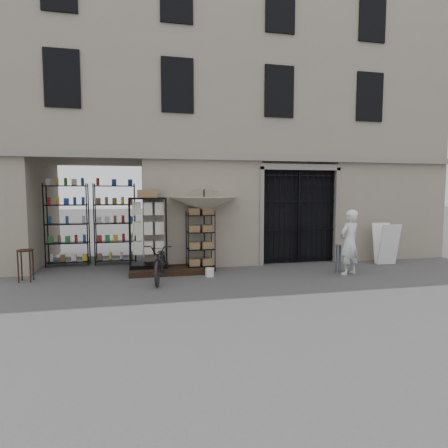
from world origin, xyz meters
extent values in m
plane|color=#232326|center=(0.00, 0.00, 0.00)|extent=(80.00, 80.00, 0.00)
cube|color=gray|center=(0.00, 4.00, 4.50)|extent=(14.00, 4.00, 9.00)
cube|color=black|center=(-4.50, 2.80, 1.50)|extent=(3.00, 1.70, 3.00)
cube|color=black|center=(-4.55, 3.30, 1.25)|extent=(2.70, 0.50, 2.50)
cube|color=black|center=(1.75, 2.28, 1.50)|extent=(2.50, 0.06, 3.00)
cube|color=black|center=(1.75, 2.12, 1.45)|extent=(0.05, 0.05, 2.80)
cube|color=black|center=(-2.40, 1.55, 0.07)|extent=(2.00, 0.90, 0.15)
cube|color=black|center=(-2.88, 1.74, 0.20)|extent=(1.05, 0.73, 0.11)
cube|color=silver|center=(-2.93, 1.44, 1.12)|extent=(0.90, 0.15, 1.81)
cube|color=silver|center=(-2.88, 1.74, 1.01)|extent=(0.87, 0.55, 1.51)
cube|color=olive|center=(-2.88, 1.74, 2.14)|extent=(0.59, 0.48, 0.22)
cube|color=black|center=(-1.43, 1.65, 0.85)|extent=(0.78, 0.58, 1.70)
cube|color=olive|center=(-1.43, 1.65, 0.79)|extent=(0.67, 0.47, 1.27)
cylinder|color=black|center=(-1.31, 1.73, 1.16)|extent=(0.05, 0.05, 2.32)
imported|color=#B0A790|center=(-1.31, 1.73, 2.00)|extent=(2.15, 2.17, 1.56)
cylinder|color=silver|center=(-1.30, 0.91, 0.11)|extent=(0.27, 0.27, 0.22)
imported|color=black|center=(-2.60, 0.70, 0.00)|extent=(0.80, 1.07, 1.86)
cylinder|color=black|center=(-5.91, 1.36, 0.79)|extent=(0.44, 0.44, 0.04)
cube|color=black|center=(-5.91, 1.36, 0.39)|extent=(0.33, 0.33, 0.79)
cylinder|color=slate|center=(2.30, 0.63, 0.39)|extent=(0.16, 0.16, 0.77)
imported|color=silver|center=(2.44, 0.32, 0.00)|extent=(1.23, 1.88, 0.42)
cube|color=silver|center=(4.27, 1.12, 0.65)|extent=(0.62, 0.35, 1.25)
cube|color=silver|center=(4.30, 1.50, 0.65)|extent=(0.62, 0.35, 1.25)
camera|label=1|loc=(-3.06, -8.74, 2.28)|focal=30.00mm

